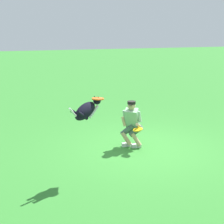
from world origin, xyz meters
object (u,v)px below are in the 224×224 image
(dog, at_px, (86,110))
(frisbee_flying, at_px, (98,99))
(person, at_px, (132,122))
(frisbee_held, at_px, (138,129))

(dog, bearing_deg, frisbee_flying, -23.12)
(frisbee_flying, bearing_deg, person, -127.94)
(dog, height_order, frisbee_held, dog)
(person, bearing_deg, dog, -11.20)
(person, xyz_separation_m, dog, (1.50, 1.66, 0.84))
(person, relative_size, dog, 1.57)
(person, height_order, dog, dog)
(person, distance_m, frisbee_held, 0.40)
(dog, relative_size, frisbee_flying, 3.12)
(frisbee_flying, relative_size, frisbee_held, 1.02)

